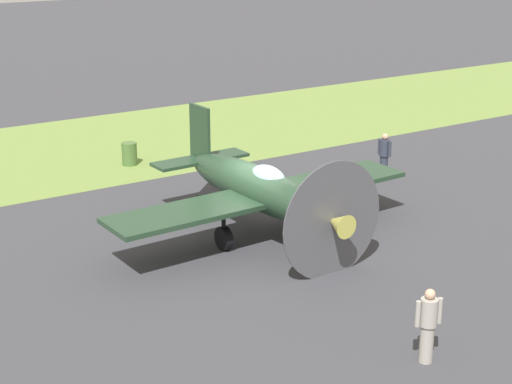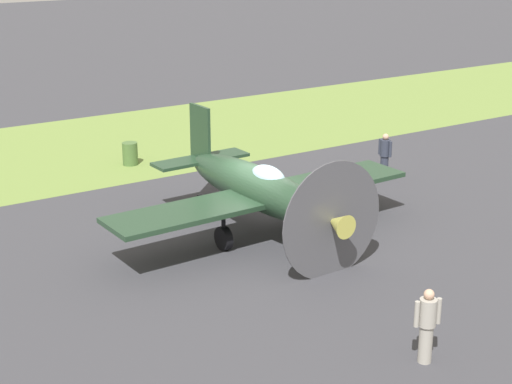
% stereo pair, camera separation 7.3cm
% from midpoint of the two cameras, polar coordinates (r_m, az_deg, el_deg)
% --- Properties ---
extents(ground_plane, '(160.00, 160.00, 0.00)m').
position_cam_midpoint_polar(ground_plane, '(25.00, 0.21, -2.91)').
color(ground_plane, '#38383D').
extents(grass_verge, '(120.00, 11.00, 0.01)m').
position_cam_midpoint_polar(grass_verge, '(35.42, -10.74, 3.23)').
color(grass_verge, olive).
rests_on(grass_verge, ground).
extents(airplane_lead, '(10.05, 7.98, 3.59)m').
position_cam_midpoint_polar(airplane_lead, '(24.33, 0.13, 0.25)').
color(airplane_lead, '#233D28').
rests_on(airplane_lead, ground).
extents(ground_crew_chief, '(0.38, 0.63, 1.73)m').
position_cam_midpoint_polar(ground_crew_chief, '(30.42, 8.95, 2.59)').
color(ground_crew_chief, '#2D3342').
rests_on(ground_crew_chief, ground).
extents(ground_crew_mechanic, '(0.61, 0.38, 1.73)m').
position_cam_midpoint_polar(ground_crew_mechanic, '(17.98, 11.90, -9.07)').
color(ground_crew_mechanic, '#9E998E').
rests_on(ground_crew_mechanic, ground).
extents(fuel_drum, '(0.60, 0.60, 0.90)m').
position_cam_midpoint_polar(fuel_drum, '(32.30, -8.97, 2.67)').
color(fuel_drum, '#476633').
rests_on(fuel_drum, ground).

